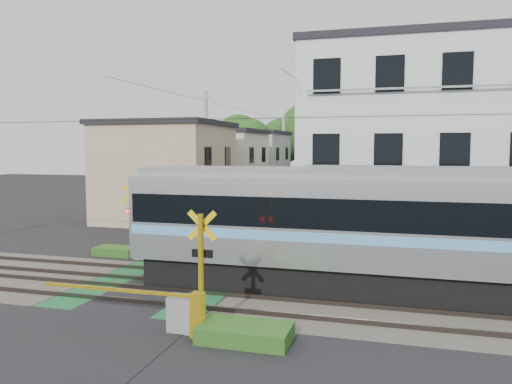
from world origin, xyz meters
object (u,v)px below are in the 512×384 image
(crossing_signal_near, at_px, (185,304))
(pedestrian, at_px, (305,189))
(apartment_block, at_px, (418,147))
(crossing_signal_far, at_px, (143,242))

(crossing_signal_near, relative_size, pedestrian, 2.92)
(crossing_signal_near, distance_m, apartment_block, 14.95)
(apartment_block, height_order, pedestrian, apartment_block)
(apartment_block, xyz_separation_m, pedestrian, (-9.20, 21.97, -3.84))
(crossing_signal_near, xyz_separation_m, pedestrian, (-3.29, 35.11, 0.10))
(crossing_signal_far, distance_m, apartment_block, 13.14)
(crossing_signal_far, bearing_deg, pedestrian, 86.13)
(pedestrian, bearing_deg, apartment_block, 119.67)
(apartment_block, bearing_deg, crossing_signal_far, -152.22)
(pedestrian, bearing_deg, crossing_signal_far, 93.06)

